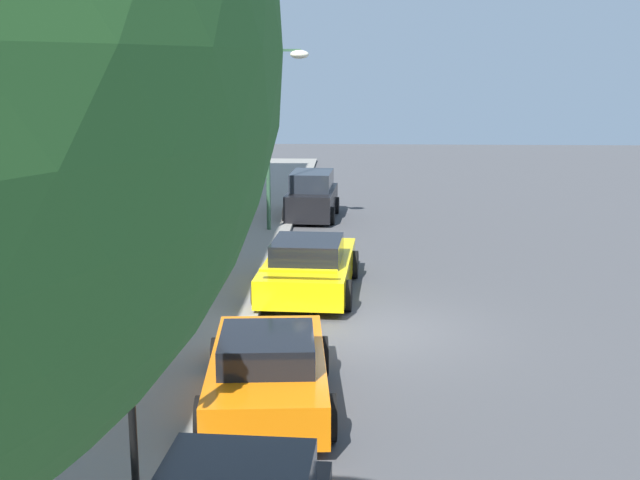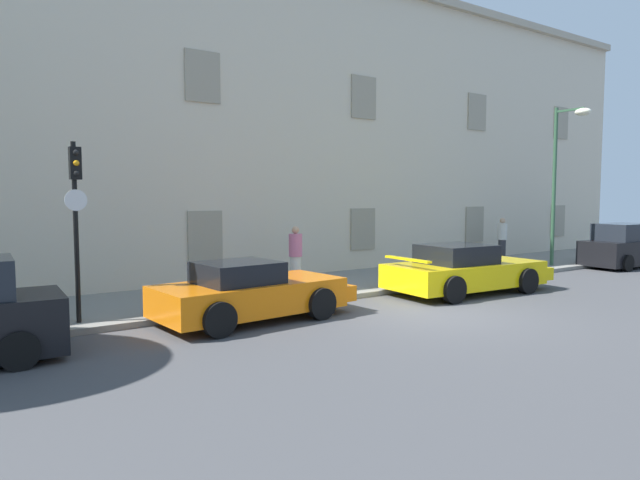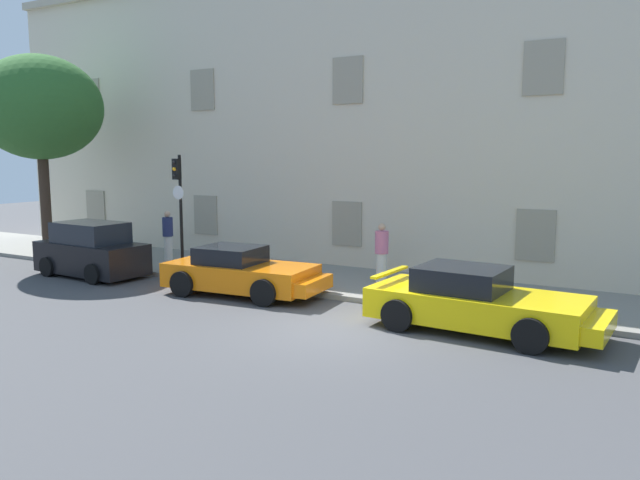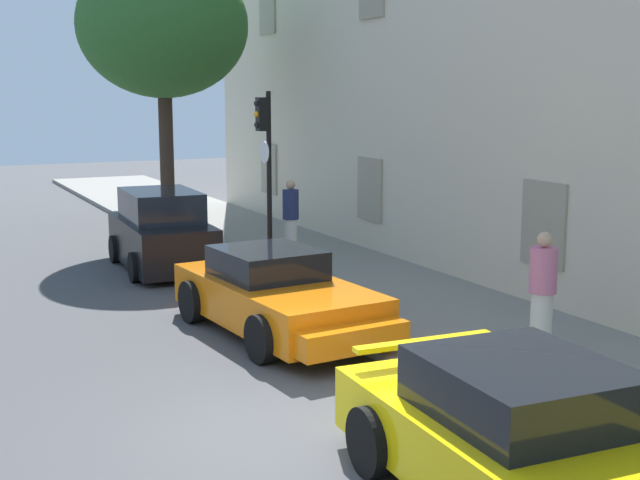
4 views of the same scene
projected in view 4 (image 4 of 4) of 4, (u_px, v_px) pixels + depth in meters
The scene contains 9 objects.
ground_plane at pixel (271, 441), 9.58m from camera, with size 80.00×80.00×0.00m, color #444447.
sidewalk at pixel (577, 376), 11.57m from camera, with size 60.00×4.04×0.14m, color gray.
sportscar_red_lead at pixel (280, 298), 13.68m from camera, with size 4.69×2.36×1.35m.
sportscar_yellow_flank at pixel (554, 461), 7.57m from camera, with size 5.20×2.48×1.41m.
hatchback_distant at pixel (162, 233), 18.79m from camera, with size 3.87×2.02×1.75m.
tree_near_kerb at pixel (163, 26), 21.99m from camera, with size 4.43×4.43×7.34m.
traffic_light at pixel (265, 152), 16.93m from camera, with size 0.44×0.36×3.76m.
pedestrian_admiring at pixel (542, 291), 12.34m from camera, with size 0.56×0.56×1.76m.
pedestrian_bystander at pixel (291, 218), 19.45m from camera, with size 0.48×0.48×1.78m.
Camera 4 is at (8.35, -3.55, 3.87)m, focal length 47.70 mm.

